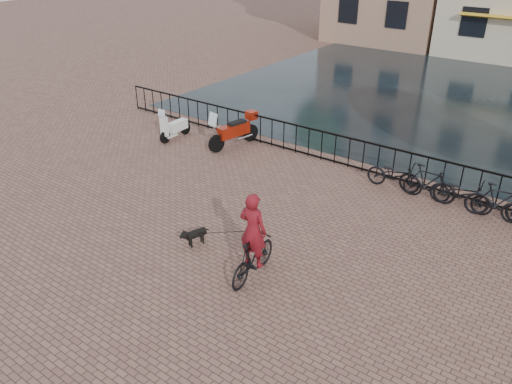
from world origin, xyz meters
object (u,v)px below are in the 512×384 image
Objects in this scene: cyclist at (253,242)px; dog at (196,236)px; motorcycle at (234,127)px; scooter at (175,122)px.

cyclist is 2.00m from dog.
cyclist reaches higher than motorcycle.
motorcycle is (-5.05, 5.63, -0.19)m from cyclist.
cyclist is 3.20× the size of dog.
dog is 7.18m from scooter.
scooter reaches higher than dog.
cyclist reaches higher than scooter.
motorcycle reaches higher than scooter.
motorcycle is at bearing -53.57° from cyclist.
cyclist reaches higher than dog.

